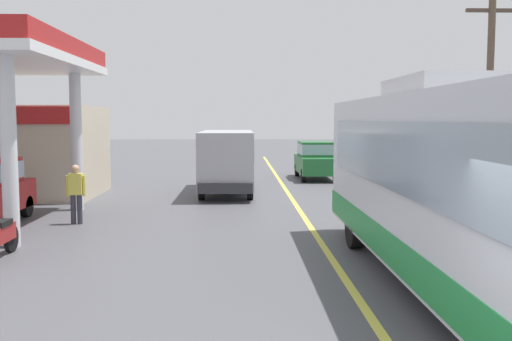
{
  "coord_description": "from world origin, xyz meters",
  "views": [
    {
      "loc": [
        -1.93,
        -4.7,
        2.91
      ],
      "look_at": [
        -1.5,
        10.0,
        1.6
      ],
      "focal_mm": 40.3,
      "sensor_mm": 36.0,
      "label": 1
    }
  ],
  "objects_px": {
    "motorcycle_parked_forecourt": "(0,238)",
    "pedestrian_near_pump": "(76,191)",
    "minibus_opposing_lane": "(227,156)",
    "car_trailing_behind_bus": "(315,158)",
    "coach_bus_main": "(461,190)"
  },
  "relations": [
    {
      "from": "minibus_opposing_lane",
      "to": "pedestrian_near_pump",
      "type": "bearing_deg",
      "value": -121.1
    },
    {
      "from": "motorcycle_parked_forecourt",
      "to": "pedestrian_near_pump",
      "type": "distance_m",
      "value": 4.06
    },
    {
      "from": "coach_bus_main",
      "to": "minibus_opposing_lane",
      "type": "bearing_deg",
      "value": 107.68
    },
    {
      "from": "minibus_opposing_lane",
      "to": "pedestrian_near_pump",
      "type": "distance_m",
      "value": 7.87
    },
    {
      "from": "minibus_opposing_lane",
      "to": "motorcycle_parked_forecourt",
      "type": "xyz_separation_m",
      "value": [
        -4.53,
        -10.73,
        -1.03
      ]
    },
    {
      "from": "pedestrian_near_pump",
      "to": "car_trailing_behind_bus",
      "type": "relative_size",
      "value": 0.4
    },
    {
      "from": "coach_bus_main",
      "to": "pedestrian_near_pump",
      "type": "xyz_separation_m",
      "value": [
        -8.27,
        6.51,
        -0.79
      ]
    },
    {
      "from": "car_trailing_behind_bus",
      "to": "motorcycle_parked_forecourt",
      "type": "bearing_deg",
      "value": -118.63
    },
    {
      "from": "minibus_opposing_lane",
      "to": "motorcycle_parked_forecourt",
      "type": "height_order",
      "value": "minibus_opposing_lane"
    },
    {
      "from": "coach_bus_main",
      "to": "minibus_opposing_lane",
      "type": "distance_m",
      "value": 13.89
    },
    {
      "from": "coach_bus_main",
      "to": "car_trailing_behind_bus",
      "type": "bearing_deg",
      "value": 89.98
    },
    {
      "from": "coach_bus_main",
      "to": "pedestrian_near_pump",
      "type": "bearing_deg",
      "value": 141.81
    },
    {
      "from": "minibus_opposing_lane",
      "to": "motorcycle_parked_forecourt",
      "type": "bearing_deg",
      "value": -112.89
    },
    {
      "from": "pedestrian_near_pump",
      "to": "car_trailing_behind_bus",
      "type": "bearing_deg",
      "value": 55.46
    },
    {
      "from": "car_trailing_behind_bus",
      "to": "minibus_opposing_lane",
      "type": "bearing_deg",
      "value": -128.52
    }
  ]
}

